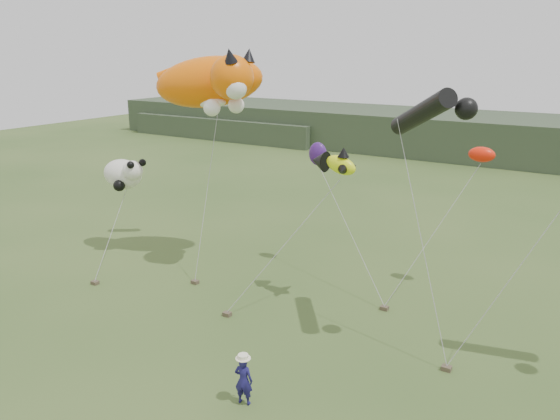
% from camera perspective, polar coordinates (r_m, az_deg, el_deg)
% --- Properties ---
extents(ground, '(120.00, 120.00, 0.00)m').
position_cam_1_polar(ground, '(19.31, -7.28, -16.12)').
color(ground, '#385123').
rests_on(ground, ground).
extents(headland, '(90.00, 13.00, 4.00)m').
position_cam_1_polar(headland, '(59.38, 18.31, 7.42)').
color(headland, '#2D3D28').
rests_on(headland, ground).
extents(festival_attendant, '(0.64, 0.49, 1.57)m').
position_cam_1_polar(festival_attendant, '(17.21, -3.82, -17.35)').
color(festival_attendant, '#1A1656').
rests_on(festival_attendant, ground).
extents(sandbag_anchors, '(15.99, 4.81, 0.16)m').
position_cam_1_polar(sandbag_anchors, '(22.97, -2.35, -10.14)').
color(sandbag_anchors, brown).
rests_on(sandbag_anchors, ground).
extents(cat_kite, '(6.94, 4.51, 3.08)m').
position_cam_1_polar(cat_kite, '(26.24, -6.96, 13.14)').
color(cat_kite, '#FF6805').
rests_on(cat_kite, ground).
extents(fish_kite, '(2.26, 1.48, 1.20)m').
position_cam_1_polar(fish_kite, '(21.93, 5.54, 4.93)').
color(fish_kite, '#E9FF11').
rests_on(fish_kite, ground).
extents(tube_kites, '(10.15, 3.08, 1.86)m').
position_cam_1_polar(tube_kites, '(18.48, 25.44, 8.78)').
color(tube_kites, black).
rests_on(tube_kites, ground).
extents(panda_kite, '(2.70, 1.74, 1.68)m').
position_cam_1_polar(panda_kite, '(29.43, -15.97, 3.66)').
color(panda_kite, white).
rests_on(panda_kite, ground).
extents(misc_kites, '(8.19, 1.64, 1.38)m').
position_cam_1_polar(misc_kites, '(25.00, 10.82, 5.76)').
color(misc_kites, '#FE2109').
rests_on(misc_kites, ground).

